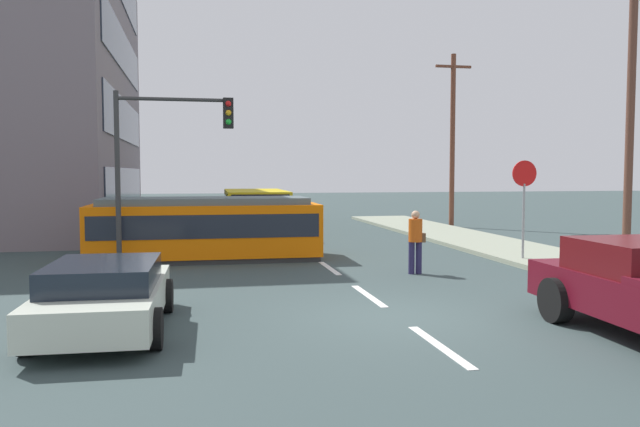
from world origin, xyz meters
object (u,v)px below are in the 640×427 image
stop_sign (524,189)px  traffic_light_mast (166,144)px  parked_sedan_near (105,295)px  parked_sedan_mid (143,229)px  city_bus (255,209)px  utility_pole_near (631,105)px  utility_pole_mid (452,137)px  pedestrian_crossing (416,238)px  streetcar_tram (206,228)px

stop_sign → traffic_light_mast: traffic_light_mast is taller
parked_sedan_near → parked_sedan_mid: size_ratio=1.01×
city_bus → stop_sign: 12.23m
utility_pole_near → utility_pole_mid: utility_pole_near is taller
pedestrian_crossing → traffic_light_mast: bearing=161.0°
streetcar_tram → stop_sign: size_ratio=2.39×
city_bus → traffic_light_mast: traffic_light_mast is taller
stop_sign → utility_pole_mid: bearing=76.6°
pedestrian_crossing → streetcar_tram: bearing=144.3°
stop_sign → pedestrian_crossing: bearing=-161.3°
city_bus → streetcar_tram: bearing=-106.7°
parked_sedan_near → parked_sedan_mid: 12.51m
parked_sedan_mid → traffic_light_mast: 6.36m
parked_sedan_mid → utility_pole_near: (14.45, -6.96, 4.03)m
parked_sedan_near → city_bus: bearing=75.8°
traffic_light_mast → utility_pole_mid: size_ratio=0.58×
stop_sign → utility_pole_near: utility_pole_near is taller
stop_sign → city_bus: bearing=124.7°
utility_pole_mid → parked_sedan_near: bearing=-127.8°
stop_sign → utility_pole_mid: utility_pole_mid is taller
parked_sedan_near → pedestrian_crossing: bearing=33.1°
city_bus → parked_sedan_near: 16.49m
traffic_light_mast → streetcar_tram: bearing=56.8°
city_bus → traffic_light_mast: size_ratio=1.16×
city_bus → stop_sign: size_ratio=1.96×
city_bus → utility_pole_near: utility_pole_near is taller
parked_sedan_near → traffic_light_mast: size_ratio=0.89×
streetcar_tram → utility_pole_mid: size_ratio=0.82×
streetcar_tram → utility_pole_near: size_ratio=0.77×
utility_pole_near → pedestrian_crossing: bearing=-172.9°
city_bus → stop_sign: stop_sign is taller
city_bus → utility_pole_mid: size_ratio=0.67×
streetcar_tram → traffic_light_mast: (-1.07, -1.64, 2.46)m
streetcar_tram → traffic_light_mast: traffic_light_mast is taller
parked_sedan_near → utility_pole_near: utility_pole_near is taller
parked_sedan_mid → stop_sign: (11.33, -6.53, 1.57)m
city_bus → parked_sedan_mid: bearing=-141.6°
pedestrian_crossing → parked_sedan_near: size_ratio=0.39×
traffic_light_mast → utility_pole_near: 13.49m
traffic_light_mast → utility_pole_mid: 17.07m
stop_sign → traffic_light_mast: 10.36m
city_bus → stop_sign: (6.94, -10.01, 1.10)m
parked_sedan_mid → traffic_light_mast: size_ratio=0.87×
streetcar_tram → city_bus: (2.24, 7.44, 0.11)m
pedestrian_crossing → utility_pole_mid: bearing=63.2°
parked_sedan_near → parked_sedan_mid: (-0.35, 12.50, 0.00)m
pedestrian_crossing → stop_sign: stop_sign is taller
streetcar_tram → parked_sedan_near: size_ratio=1.60×
pedestrian_crossing → stop_sign: size_ratio=0.58×
stop_sign → traffic_light_mast: (-10.25, 0.93, 1.25)m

